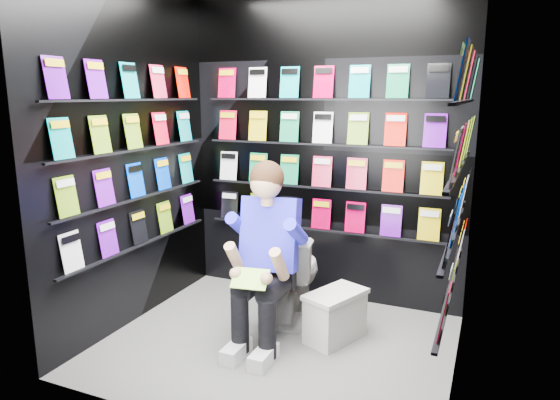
% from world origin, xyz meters
% --- Properties ---
extents(floor, '(2.40, 2.40, 0.00)m').
position_xyz_m(floor, '(0.00, 0.00, 0.00)').
color(floor, slate).
rests_on(floor, ground).
extents(wall_back, '(2.40, 0.04, 2.60)m').
position_xyz_m(wall_back, '(0.00, 1.00, 1.30)').
color(wall_back, black).
rests_on(wall_back, floor).
extents(wall_front, '(2.40, 0.04, 2.60)m').
position_xyz_m(wall_front, '(0.00, -1.00, 1.30)').
color(wall_front, black).
rests_on(wall_front, floor).
extents(wall_left, '(0.04, 2.00, 2.60)m').
position_xyz_m(wall_left, '(-1.20, 0.00, 1.30)').
color(wall_left, black).
rests_on(wall_left, floor).
extents(wall_right, '(0.04, 2.00, 2.60)m').
position_xyz_m(wall_right, '(1.20, 0.00, 1.30)').
color(wall_right, black).
rests_on(wall_right, floor).
extents(comics_back, '(2.10, 0.06, 1.37)m').
position_xyz_m(comics_back, '(0.00, 0.97, 1.31)').
color(comics_back, '#E22852').
rests_on(comics_back, wall_back).
extents(comics_left, '(0.06, 1.70, 1.37)m').
position_xyz_m(comics_left, '(-1.17, 0.00, 1.31)').
color(comics_left, '#E22852').
rests_on(comics_left, wall_left).
extents(comics_right, '(0.06, 1.70, 1.37)m').
position_xyz_m(comics_right, '(1.17, 0.00, 1.31)').
color(comics_right, '#E22852').
rests_on(comics_right, wall_right).
extents(toilet, '(0.54, 0.81, 0.73)m').
position_xyz_m(toilet, '(-0.07, 0.47, 0.37)').
color(toilet, white).
rests_on(toilet, floor).
extents(longbox, '(0.40, 0.50, 0.33)m').
position_xyz_m(longbox, '(0.36, 0.24, 0.17)').
color(longbox, silver).
rests_on(longbox, floor).
extents(longbox_lid, '(0.43, 0.53, 0.03)m').
position_xyz_m(longbox_lid, '(0.36, 0.24, 0.35)').
color(longbox_lid, silver).
rests_on(longbox_lid, longbox).
extents(reader, '(0.66, 0.86, 1.44)m').
position_xyz_m(reader, '(-0.07, 0.09, 0.78)').
color(reader, '#201CC3').
rests_on(reader, toilet).
extents(held_comic, '(0.26, 0.18, 0.10)m').
position_xyz_m(held_comic, '(-0.07, -0.26, 0.58)').
color(held_comic, green).
rests_on(held_comic, reader).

